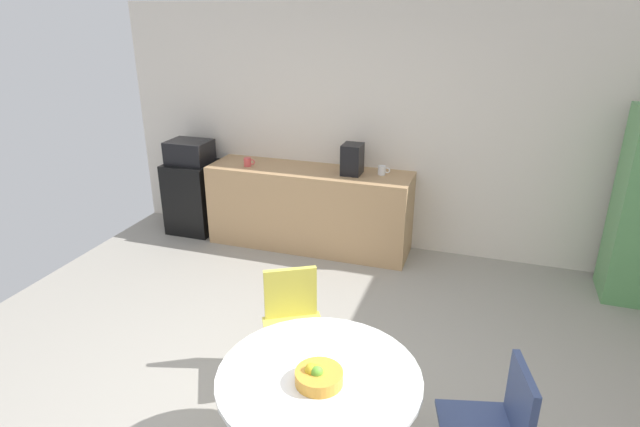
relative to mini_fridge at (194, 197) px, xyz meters
name	(u,v)px	position (x,y,z in m)	size (l,w,h in m)	color
ground_plane	(277,423)	(2.18, -2.65, -0.42)	(6.00, 6.00, 0.00)	#9E998E
wall_back	(382,131)	(2.18, 0.35, 0.88)	(6.00, 0.10, 2.60)	silver
counter_block	(309,208)	(1.47, 0.00, 0.03)	(2.24, 0.60, 0.90)	tan
mini_fridge	(194,197)	(0.00, 0.00, 0.00)	(0.54, 0.54, 0.84)	black
microwave	(189,152)	(0.00, 0.00, 0.55)	(0.48, 0.38, 0.26)	black
round_table	(319,396)	(2.59, -2.99, 0.19)	(1.09, 1.09, 0.75)	silver
chair_navy	(500,419)	(3.52, -2.75, 0.10)	(0.51, 0.51, 0.83)	silver
chair_yellow	(293,314)	(2.11, -2.16, 0.10)	(0.57, 0.57, 0.83)	silver
fruit_bowl	(318,376)	(2.60, -3.05, 0.37)	(0.25, 0.25, 0.11)	gold
mug_white	(382,170)	(2.26, 0.07, 0.53)	(0.13, 0.08, 0.09)	white
mug_green	(248,162)	(0.79, -0.09, 0.53)	(0.13, 0.08, 0.09)	#D84C4C
coffee_maker	(352,159)	(1.95, 0.00, 0.64)	(0.20, 0.24, 0.32)	black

